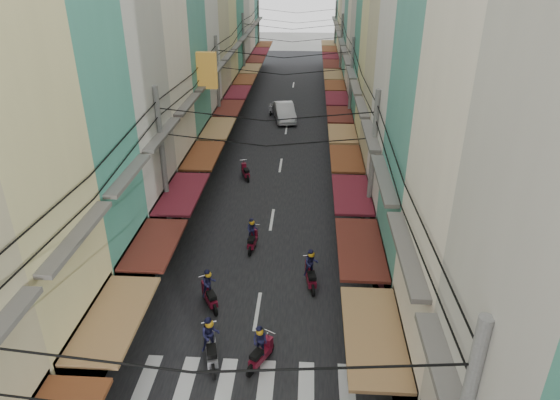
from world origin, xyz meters
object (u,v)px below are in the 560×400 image
at_px(white_car, 284,120).
at_px(traffic_sign, 369,240).
at_px(bicycle, 396,299).
at_px(market_umbrella, 403,274).

xyz_separation_m(white_car, traffic_sign, (5.08, -23.74, 1.88)).
bearing_deg(bicycle, traffic_sign, 26.18).
xyz_separation_m(white_car, market_umbrella, (6.07, -26.75, 2.18)).
height_order(white_car, market_umbrella, market_umbrella).
xyz_separation_m(white_car, bicycle, (6.23, -25.45, 0.00)).
bearing_deg(market_umbrella, traffic_sign, 108.22).
bearing_deg(white_car, market_umbrella, -87.61).
relative_size(white_car, bicycle, 2.99).
distance_m(white_car, bicycle, 26.20).
relative_size(white_car, traffic_sign, 2.06).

